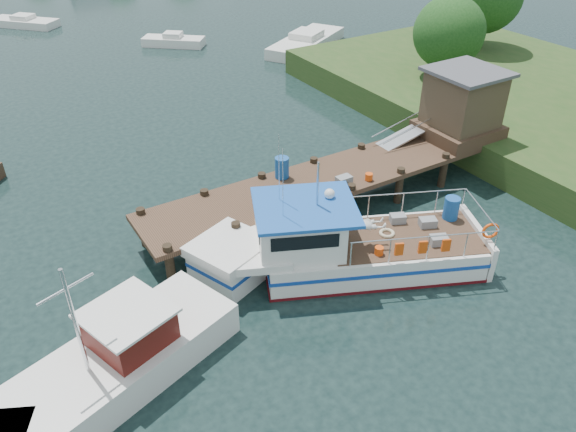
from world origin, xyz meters
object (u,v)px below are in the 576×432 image
lobster_boat (336,247)px  work_boat (106,369)px  dock (418,131)px  moored_b (174,41)px  moored_c (306,42)px  moored_d (24,22)px

lobster_boat → work_boat: 8.36m
dock → lobster_boat: lobster_boat is taller
lobster_boat → moored_b: 28.55m
moored_c → moored_b: bearing=124.1°
moored_b → moored_c: moored_c is taller
dock → work_boat: bearing=-163.4°
work_boat → moored_d: (5.16, 40.71, -0.34)m
dock → moored_d: (-9.97, 36.20, -1.89)m
dock → lobster_boat: (-6.83, -3.54, -1.32)m
moored_c → moored_d: 24.05m
lobster_boat → moored_b: lobster_boat is taller
lobster_boat → work_boat: lobster_boat is taller
moored_d → work_boat: bearing=-110.4°
work_boat → moored_c: 31.87m
moored_b → dock: bearing=-81.6°
lobster_boat → moored_c: size_ratio=1.25×
moored_b → moored_c: bearing=-30.2°
dock → work_boat: 15.86m
work_boat → moored_d: work_boat is taller
work_boat → moored_b: work_boat is taller
lobster_boat → moored_c: bearing=82.9°
dock → work_boat: dock is taller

